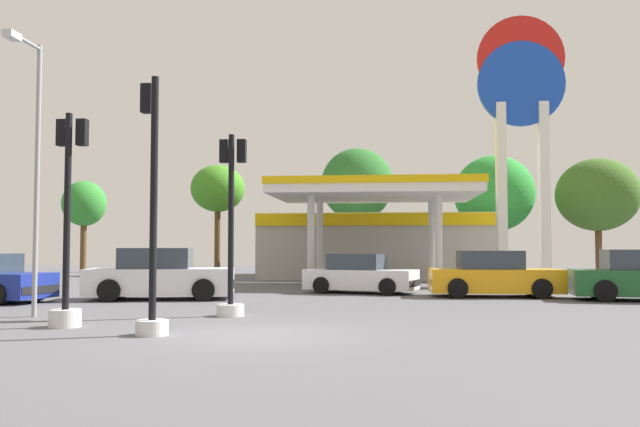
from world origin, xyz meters
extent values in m
plane|color=#56565B|center=(0.00, 0.00, 0.00)|extent=(90.00, 90.00, 0.00)
cube|color=#ADA89E|center=(2.11, 22.36, 1.69)|extent=(12.06, 5.02, 3.38)
cube|color=#EAB70C|center=(2.11, 19.80, 3.03)|extent=(12.06, 0.12, 0.60)
cube|color=white|center=(2.11, 16.25, 3.99)|extent=(8.68, 6.60, 0.35)
cube|color=#EAB70C|center=(2.11, 16.25, 4.32)|extent=(8.78, 6.70, 0.30)
cylinder|color=silver|center=(-0.50, 14.43, 1.91)|extent=(0.32, 0.32, 3.82)
cylinder|color=silver|center=(4.71, 14.43, 1.91)|extent=(0.32, 0.32, 3.82)
cylinder|color=silver|center=(-0.50, 18.06, 1.91)|extent=(0.32, 0.32, 3.82)
cylinder|color=silver|center=(4.71, 18.06, 1.91)|extent=(0.32, 0.32, 3.82)
cube|color=#4C4C51|center=(2.11, 16.25, 0.55)|extent=(0.90, 0.60, 1.10)
cube|color=white|center=(7.52, 16.06, 3.93)|extent=(0.40, 0.56, 7.86)
cube|color=white|center=(9.30, 16.06, 3.93)|extent=(0.40, 0.56, 7.86)
cylinder|color=blue|center=(8.41, 16.06, 8.69)|extent=(3.69, 0.22, 3.69)
cylinder|color=red|center=(8.41, 16.08, 9.80)|extent=(3.69, 0.22, 3.69)
cube|color=white|center=(8.41, 16.12, 9.24)|extent=(3.40, 0.08, 0.66)
cylinder|color=black|center=(-3.37, 9.15, 0.35)|extent=(0.73, 0.37, 0.69)
cylinder|color=black|center=(-3.02, 7.32, 0.35)|extent=(0.73, 0.37, 0.69)
cylinder|color=black|center=(-6.15, 8.62, 0.35)|extent=(0.73, 0.37, 0.69)
cylinder|color=black|center=(-5.80, 6.78, 0.35)|extent=(0.73, 0.37, 0.69)
cube|color=silver|center=(-4.58, 7.97, 0.57)|extent=(4.84, 2.74, 0.82)
cube|color=#2D3842|center=(-4.74, 7.94, 1.29)|extent=(2.45, 2.07, 0.69)
cube|color=black|center=(-2.39, 8.39, 0.46)|extent=(0.47, 1.81, 0.26)
cylinder|color=black|center=(7.53, 11.02, 0.33)|extent=(0.66, 0.24, 0.66)
cylinder|color=black|center=(7.55, 9.26, 0.33)|extent=(0.66, 0.24, 0.66)
cylinder|color=black|center=(4.86, 10.98, 0.33)|extent=(0.66, 0.24, 0.66)
cylinder|color=black|center=(4.89, 9.22, 0.33)|extent=(0.66, 0.24, 0.66)
cube|color=orange|center=(6.21, 10.12, 0.54)|extent=(4.33, 1.88, 0.78)
cube|color=#2D3842|center=(6.05, 10.12, 1.22)|extent=(2.08, 1.63, 0.66)
cube|color=black|center=(8.32, 10.16, 0.43)|extent=(0.15, 1.72, 0.25)
cylinder|color=black|center=(3.07, 11.81, 0.30)|extent=(0.63, 0.36, 0.60)
cylinder|color=black|center=(2.63, 10.25, 0.30)|extent=(0.63, 0.36, 0.60)
cylinder|color=black|center=(0.72, 12.48, 0.30)|extent=(0.63, 0.36, 0.60)
cylinder|color=black|center=(0.28, 10.93, 0.30)|extent=(0.63, 0.36, 0.60)
cube|color=silver|center=(1.67, 11.37, 0.50)|extent=(4.24, 2.67, 0.71)
cube|color=#2D3842|center=(1.54, 11.41, 1.12)|extent=(2.21, 1.92, 0.60)
cube|color=black|center=(3.53, 10.83, 0.39)|extent=(0.54, 1.54, 0.23)
cylinder|color=black|center=(9.41, 10.03, 0.34)|extent=(0.70, 0.32, 0.67)
cylinder|color=black|center=(9.18, 8.23, 0.34)|extent=(0.70, 0.32, 0.67)
cube|color=#2D3842|center=(10.50, 8.98, 1.25)|extent=(2.30, 1.90, 0.67)
cylinder|color=black|center=(-8.21, 7.02, 0.31)|extent=(0.65, 0.31, 0.62)
cube|color=black|center=(-7.61, 6.07, 0.41)|extent=(0.38, 1.63, 0.23)
cylinder|color=silver|center=(-1.19, 3.23, 0.14)|extent=(0.66, 0.66, 0.29)
cylinder|color=black|center=(-1.19, 3.23, 2.36)|extent=(0.14, 0.14, 4.14)
cube|color=black|center=(-1.41, 3.39, 4.04)|extent=(0.21, 0.20, 0.57)
sphere|color=red|center=(-1.41, 3.51, 4.22)|extent=(0.15, 0.15, 0.15)
sphere|color=#D89E0C|center=(-1.41, 3.51, 4.04)|extent=(0.15, 0.15, 0.15)
sphere|color=green|center=(-1.41, 3.51, 3.86)|extent=(0.15, 0.15, 0.15)
cube|color=black|center=(-0.97, 3.39, 4.04)|extent=(0.21, 0.20, 0.57)
sphere|color=red|center=(-0.97, 3.51, 4.22)|extent=(0.15, 0.15, 0.15)
sphere|color=#D89E0C|center=(-0.97, 3.51, 4.04)|extent=(0.15, 0.15, 0.15)
sphere|color=green|center=(-0.97, 3.51, 3.86)|extent=(0.15, 0.15, 0.15)
cylinder|color=silver|center=(-4.12, 0.77, 0.18)|extent=(0.65, 0.65, 0.37)
cylinder|color=black|center=(-4.12, 0.77, 2.44)|extent=(0.14, 0.14, 4.14)
cube|color=black|center=(-4.34, 0.93, 4.12)|extent=(0.21, 0.20, 0.57)
sphere|color=red|center=(-4.34, 1.05, 4.30)|extent=(0.15, 0.15, 0.15)
sphere|color=#D89E0C|center=(-4.34, 1.05, 4.12)|extent=(0.15, 0.15, 0.15)
sphere|color=green|center=(-4.34, 1.05, 3.94)|extent=(0.15, 0.15, 0.15)
cube|color=black|center=(-3.90, 0.93, 4.12)|extent=(0.21, 0.20, 0.57)
sphere|color=red|center=(-3.90, 1.05, 4.30)|extent=(0.15, 0.15, 0.15)
sphere|color=#D89E0C|center=(-3.90, 1.05, 4.12)|extent=(0.15, 0.15, 0.15)
sphere|color=green|center=(-3.90, 1.05, 3.94)|extent=(0.15, 0.15, 0.15)
cylinder|color=silver|center=(-1.86, -0.26, 0.14)|extent=(0.61, 0.61, 0.29)
cylinder|color=black|center=(-1.86, -0.26, 2.63)|extent=(0.14, 0.14, 4.68)
cube|color=black|center=(-2.08, -0.10, 4.58)|extent=(0.21, 0.20, 0.57)
sphere|color=red|center=(-2.08, 0.02, 4.76)|extent=(0.15, 0.15, 0.15)
sphere|color=#D89E0C|center=(-2.08, 0.02, 4.58)|extent=(0.15, 0.15, 0.15)
sphere|color=green|center=(-2.08, 0.02, 4.40)|extent=(0.15, 0.15, 0.15)
cylinder|color=brown|center=(-17.13, 28.62, 1.73)|extent=(0.39, 0.39, 3.46)
ellipsoid|color=#308530|center=(-17.13, 28.62, 4.52)|extent=(2.84, 2.84, 2.97)
cylinder|color=brown|center=(-7.53, 26.18, 1.99)|extent=(0.35, 0.35, 3.99)
ellipsoid|color=#3F8722|center=(-7.53, 26.18, 5.21)|extent=(3.27, 3.27, 2.85)
cylinder|color=brown|center=(0.85, 27.97, 1.94)|extent=(0.35, 0.35, 3.88)
ellipsoid|color=#2B6B2B|center=(0.85, 27.97, 5.56)|extent=(4.48, 4.48, 4.47)
cylinder|color=brown|center=(9.04, 27.17, 1.53)|extent=(0.25, 0.25, 3.07)
ellipsoid|color=green|center=(9.04, 27.17, 4.85)|extent=(4.74, 4.74, 4.55)
cylinder|color=brown|center=(14.66, 26.13, 1.46)|extent=(0.38, 0.38, 2.91)
ellipsoid|color=#3C6423|center=(14.66, 26.13, 4.65)|extent=(4.64, 4.64, 4.16)
cylinder|color=gray|center=(-5.84, 2.62, 3.31)|extent=(0.12, 0.12, 6.61)
cylinder|color=gray|center=(-5.84, 2.02, 6.51)|extent=(0.09, 1.20, 0.09)
cube|color=beige|center=(-5.84, 1.42, 6.46)|extent=(0.24, 0.44, 0.16)
camera|label=1|loc=(2.54, -12.32, 1.68)|focal=36.56mm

